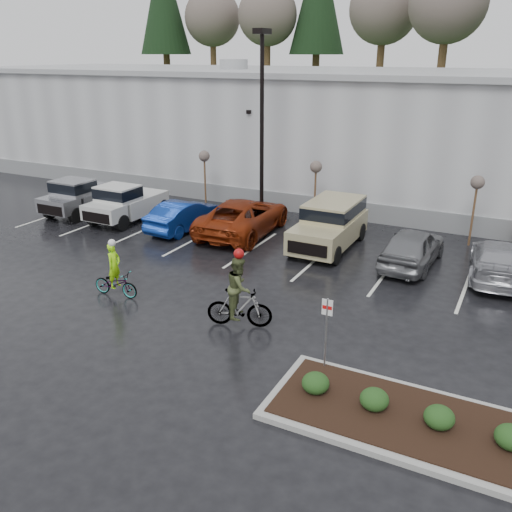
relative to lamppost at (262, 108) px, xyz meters
The scene contains 23 objects.
ground 13.87m from the lamppost, 71.57° to the right, with size 120.00×120.00×0.00m, color black.
warehouse 10.95m from the lamppost, 68.18° to the left, with size 60.50×15.50×7.20m.
wooded_ridge 33.35m from the lamppost, 83.09° to the left, with size 80.00×25.00×6.00m, color #25421B.
lamppost is the anchor object (origin of this frame).
sapling_west 5.07m from the lamppost, 165.96° to the left, with size 0.60×0.60×3.20m.
sapling_mid 4.00m from the lamppost, 21.80° to the left, with size 0.60×0.60×3.20m.
sapling_east 10.48m from the lamppost, ahead, with size 0.60×0.60×3.20m.
curb_island 17.93m from the lamppost, 49.76° to the right, with size 8.00×3.00×0.15m, color gray.
mulch_bed 17.90m from the lamppost, 49.76° to the right, with size 7.60×2.60×0.04m, color black.
shrub_a 16.15m from the lamppost, 58.39° to the right, with size 0.70×0.70×0.52m, color #133716.
shrub_b 16.94m from the lamppost, 53.84° to the right, with size 0.70×0.70×0.52m, color #133716.
shrub_c 17.83m from the lamppost, 49.76° to the right, with size 0.70×0.70×0.52m, color #133716.
shrub_d 18.79m from the lamppost, 46.12° to the right, with size 0.70×0.70×0.52m, color #133716.
fire_lane_sign 14.78m from the lamppost, 56.54° to the right, with size 0.30×0.05×2.20m.
pickup_silver 10.75m from the lamppost, 163.81° to the right, with size 2.10×5.20×1.96m, color #929399, non-canonical shape.
pickup_white 8.29m from the lamppost, 157.14° to the right, with size 2.10×5.20×1.96m, color beige, non-canonical shape.
car_blue 6.37m from the lamppost, 133.48° to the right, with size 1.55×4.45×1.47m, color navy.
car_red 5.28m from the lamppost, 87.38° to the right, with size 2.82×6.11×1.70m, color maroon.
suv_tan 6.81m from the lamppost, 26.83° to the right, with size 2.20×5.10×2.06m, color tan, non-canonical shape.
car_grey 9.91m from the lamppost, 18.15° to the right, with size 1.87×4.64×1.58m, color slate.
car_far_silver 12.68m from the lamppost, 12.08° to the right, with size 2.03×4.99×1.45m, color #A9AAB0.
cyclist_hivis 11.65m from the lamppost, 93.12° to the right, with size 1.80×0.75×2.13m.
cyclist_olive 12.36m from the lamppost, 67.00° to the right, with size 2.10×1.18×2.61m.
Camera 1 is at (7.93, -11.99, 8.18)m, focal length 38.00 mm.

